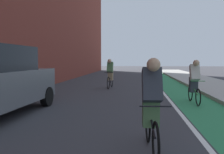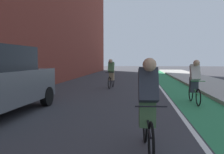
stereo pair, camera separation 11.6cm
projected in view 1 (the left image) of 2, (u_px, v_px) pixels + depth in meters
ground_plane at (117, 90)px, 12.28m from camera, size 92.59×92.59×0.00m
bike_lane_paint at (174, 87)px, 13.94m from camera, size 1.60×42.09×0.00m
lane_divider_stripe at (158, 86)px, 14.03m from camera, size 0.12×42.09×0.00m
sidewalk_right at (216, 86)px, 13.70m from camera, size 3.13×42.09×0.14m
cyclist_mid at (151, 103)px, 4.03m from camera, size 0.48×1.72×1.62m
cyclist_trailing at (194, 80)px, 8.63m from camera, size 0.48×1.65×1.58m
cyclist_far at (110, 74)px, 13.25m from camera, size 0.48×1.73×1.62m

